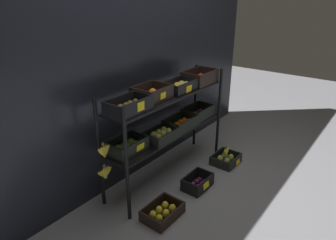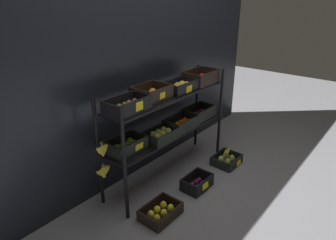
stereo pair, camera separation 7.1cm
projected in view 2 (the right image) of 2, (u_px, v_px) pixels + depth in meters
ground_plane at (168, 174)px, 3.21m from camera, size 10.00×10.00×0.00m
storefront_wall at (140, 64)px, 2.99m from camera, size 3.87×0.12×2.23m
display_rack at (167, 113)px, 2.93m from camera, size 1.61×0.35×1.01m
crate_ground_lemon at (161, 212)px, 2.59m from camera, size 0.34×0.24×0.10m
crate_ground_plum at (197, 184)px, 2.97m from camera, size 0.30×0.21×0.13m
crate_ground_pear at (226, 160)px, 3.38m from camera, size 0.30×0.26×0.10m
banana_bunch_loose at (226, 153)px, 3.32m from camera, size 0.12×0.04×0.12m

